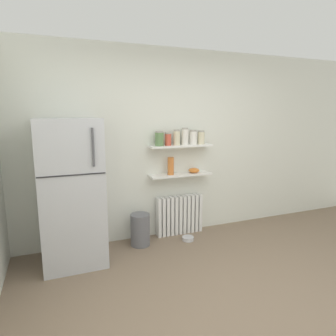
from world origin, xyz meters
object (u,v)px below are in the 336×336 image
Objects in this scene: storage_jar_1 at (168,139)px; trash_bin at (140,230)px; radiator at (179,215)px; refrigerator at (71,192)px; pet_food_bowl at (188,238)px; storage_jar_0 at (159,139)px; storage_jar_5 at (201,137)px; shelf_bowl at (194,170)px; vase at (171,166)px; storage_jar_3 at (185,136)px; storage_jar_4 at (193,137)px; storage_jar_2 at (177,138)px.

trash_bin is (-0.45, -0.14, -1.18)m from storage_jar_1.
refrigerator is at bearing -169.52° from radiator.
refrigerator reaches higher than pet_food_bowl.
pet_food_bowl is (0.33, -0.24, -1.37)m from storage_jar_0.
shelf_bowl is at bearing 180.00° from storage_jar_5.
shelf_bowl is at bearing 8.22° from refrigerator.
storage_jar_5 is 1.25× the size of shelf_bowl.
storage_jar_0 is 0.42m from vase.
storage_jar_1 is 0.25m from storage_jar_3.
shelf_bowl is (0.02, 0.00, -0.47)m from storage_jar_4.
radiator is 0.67m from trash_bin.
storage_jar_4 is at bearing 180.00° from shelf_bowl.
radiator is at bearing 92.56° from pet_food_bowl.
shelf_bowl reaches higher than radiator.
refrigerator is 8.53× the size of storage_jar_0.
storage_jar_1 is 1.27m from trash_bin.
storage_jar_4 is (0.19, -0.03, 1.12)m from radiator.
refrigerator is at bearing -171.68° from storage_jar_4.
vase reaches higher than trash_bin.
storage_jar_5 is (0.38, 0.00, -0.01)m from storage_jar_2.
storage_jar_1 is 0.87× the size of storage_jar_4.
shelf_bowl is (0.27, 0.00, -0.48)m from storage_jar_2.
shelf_bowl is 0.36× the size of trash_bin.
vase is 1.03m from pet_food_bowl.
radiator reaches higher than trash_bin.
storage_jar_1 is 0.41× the size of trash_bin.
refrigerator is 3.94× the size of trash_bin.
storage_jar_2 is 0.38m from storage_jar_5.
storage_jar_0 is at bearing -180.00° from storage_jar_2.
storage_jar_4 is 0.83× the size of vase.
pet_food_bowl is (-0.30, -0.24, -1.37)m from storage_jar_5.
shelf_bowl is (0.40, -0.00, -0.46)m from storage_jar_1.
refrigerator reaches higher than trash_bin.
storage_jar_1 is (0.13, 0.00, -0.01)m from storage_jar_0.
storage_jar_5 is at bearing -0.00° from storage_jar_3.
storage_jar_2 is (0.25, 0.00, 0.01)m from storage_jar_0.
storage_jar_1 is 1.15× the size of shelf_bowl.
storage_jar_3 reaches higher than vase.
storage_jar_3 is 1.44× the size of pet_food_bowl.
storage_jar_1 is at bearing 16.70° from trash_bin.
storage_jar_1 is 0.50m from storage_jar_5.
radiator is 3.40× the size of storage_jar_4.
storage_jar_1 is 0.38m from storage_jar_4.
pet_food_bowl is (0.01, -0.27, -0.26)m from radiator.
vase is (1.34, 0.24, 0.18)m from refrigerator.
storage_jar_5 is at bearing 0.00° from vase.
pet_food_bowl is at bearing -129.50° from shelf_bowl.
storage_jar_0 is at bearing -180.00° from storage_jar_3.
storage_jar_1 is at bearing 180.00° from storage_jar_2.
radiator is 0.68m from shelf_bowl.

